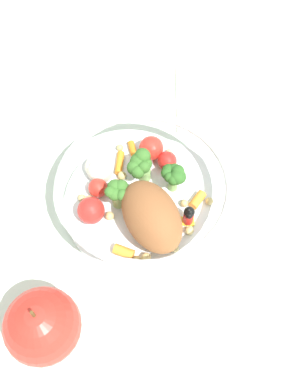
# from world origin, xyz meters

# --- Properties ---
(ground_plane) EXTENTS (2.40, 2.40, 0.00)m
(ground_plane) POSITION_xyz_m (0.00, 0.00, 0.00)
(ground_plane) COLOR silver
(food_container) EXTENTS (0.21, 0.21, 0.07)m
(food_container) POSITION_xyz_m (-0.01, 0.00, 0.03)
(food_container) COLOR white
(food_container) RESTS_ON ground_plane
(loose_apple) EXTENTS (0.08, 0.08, 0.09)m
(loose_apple) POSITION_xyz_m (0.17, -0.06, 0.04)
(loose_apple) COLOR red
(loose_apple) RESTS_ON ground_plane
(folded_napkin) EXTENTS (0.15, 0.14, 0.01)m
(folded_napkin) POSITION_xyz_m (-0.22, 0.07, 0.00)
(folded_napkin) COLOR silver
(folded_napkin) RESTS_ON ground_plane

